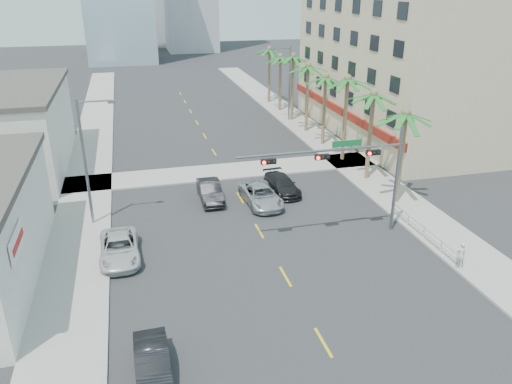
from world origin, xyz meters
TOP-DOWN VIEW (x-y plane):
  - ground at (0.00, 0.00)m, footprint 260.00×260.00m
  - sidewalk_right at (12.00, 20.00)m, footprint 4.00×120.00m
  - sidewalk_left at (-12.00, 20.00)m, footprint 4.00×120.00m
  - sidewalk_cross at (0.00, 22.00)m, footprint 80.00×4.00m
  - building_right at (21.99, 30.00)m, footprint 15.25×28.00m
  - traffic_signal_mast at (5.78, 7.95)m, footprint 11.12×0.54m
  - palm_tree_0 at (11.60, 12.00)m, footprint 4.80×4.80m
  - palm_tree_1 at (11.60, 17.20)m, footprint 4.80×4.80m
  - palm_tree_2 at (11.60, 22.40)m, footprint 4.80×4.80m
  - palm_tree_3 at (11.60, 27.60)m, footprint 4.80×4.80m
  - palm_tree_4 at (11.60, 32.80)m, footprint 4.80×4.80m
  - palm_tree_5 at (11.60, 38.00)m, footprint 4.80×4.80m
  - palm_tree_6 at (11.60, 43.20)m, footprint 4.80×4.80m
  - palm_tree_7 at (11.60, 48.40)m, footprint 4.80×4.80m
  - streetlight_left at (-11.00, 14.00)m, footprint 2.55×0.25m
  - streetlight_right at (11.00, 38.00)m, footprint 2.55×0.25m
  - guardrail at (10.30, 6.00)m, footprint 0.08×8.08m
  - car_parked_mid at (-8.03, -2.28)m, footprint 1.56×4.30m
  - car_parked_far at (-9.36, 8.58)m, footprint 2.44×5.18m
  - car_lane_left at (-2.39, 16.13)m, footprint 1.68×4.67m
  - car_lane_center at (1.31, 14.41)m, footprint 2.69×5.39m
  - car_lane_right at (3.57, 16.24)m, footprint 2.33×4.90m
  - pedestrian at (10.30, 2.14)m, footprint 0.64×0.44m

SIDE VIEW (x-z plane):
  - ground at x=0.00m, z-range 0.00..0.00m
  - sidewalk_right at x=12.00m, z-range 0.00..0.15m
  - sidewalk_left at x=-12.00m, z-range 0.00..0.15m
  - sidewalk_cross at x=0.00m, z-range 0.00..0.15m
  - guardrail at x=10.30m, z-range 0.17..1.17m
  - car_lane_right at x=3.57m, z-range 0.00..1.38m
  - car_parked_mid at x=-8.03m, z-range 0.00..1.41m
  - car_parked_far at x=-9.36m, z-range 0.00..1.43m
  - car_lane_center at x=1.31m, z-range 0.00..1.47m
  - car_lane_left at x=-2.39m, z-range 0.00..1.53m
  - pedestrian at x=10.30m, z-range 0.15..1.86m
  - streetlight_left at x=-11.00m, z-range 0.56..9.56m
  - streetlight_right at x=11.00m, z-range 0.56..9.56m
  - traffic_signal_mast at x=5.78m, z-range 1.46..8.66m
  - palm_tree_0 at x=11.60m, z-range 3.18..10.98m
  - palm_tree_3 at x=11.60m, z-range 3.18..10.98m
  - palm_tree_6 at x=11.60m, z-range 3.18..10.98m
  - palm_tree_1 at x=11.60m, z-range 3.35..11.51m
  - palm_tree_4 at x=11.60m, z-range 3.35..11.51m
  - palm_tree_7 at x=11.60m, z-range 3.35..11.51m
  - building_right at x=21.99m, z-range 0.00..15.00m
  - palm_tree_2 at x=11.60m, z-range 3.52..12.04m
  - palm_tree_5 at x=11.60m, z-range 3.52..12.04m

